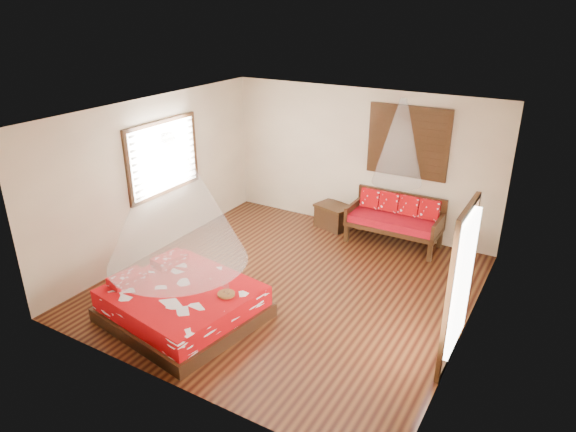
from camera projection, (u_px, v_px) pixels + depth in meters
name	position (u px, v px, depth m)	size (l,w,h in m)	color
room	(289.00, 205.00, 7.84)	(5.54, 5.54, 2.84)	black
bed	(182.00, 303.00, 7.42)	(2.27, 2.12, 0.63)	black
daybed	(396.00, 218.00, 9.64)	(1.73, 0.77, 0.94)	black
storage_chest	(333.00, 216.00, 10.41)	(0.80, 0.67, 0.48)	black
shutter_panel	(408.00, 142.00, 9.37)	(1.52, 0.06, 1.32)	black
window_left	(164.00, 158.00, 9.14)	(0.10, 1.74, 1.34)	black
glazed_door	(457.00, 288.00, 6.23)	(0.08, 1.02, 2.16)	black
wine_tray	(226.00, 292.00, 7.13)	(0.25, 0.25, 0.20)	brown
mosquito_net_main	(173.00, 200.00, 6.78)	(1.92, 1.92, 1.80)	white
mosquito_net_daybed	(400.00, 142.00, 8.96)	(0.89, 0.89, 1.50)	white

